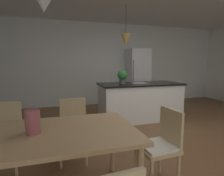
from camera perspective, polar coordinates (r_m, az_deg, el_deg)
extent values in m
cube|color=brown|center=(3.70, 15.14, -14.93)|extent=(10.00, 8.40, 0.04)
cube|color=silver|center=(6.41, -0.10, 7.36)|extent=(10.00, 0.12, 2.70)
cube|color=tan|center=(1.88, -23.64, -13.39)|extent=(1.95, 0.97, 0.04)
cylinder|color=tan|center=(2.47, 0.13, -16.74)|extent=(0.06, 0.06, 0.73)
cube|color=tan|center=(2.25, 13.64, -17.66)|extent=(0.42, 0.42, 0.04)
cube|color=white|center=(2.23, 13.67, -16.84)|extent=(0.38, 0.38, 0.03)
cube|color=tan|center=(2.26, 17.69, -11.36)|extent=(0.05, 0.38, 0.42)
cylinder|color=tan|center=(2.40, 7.39, -21.79)|extent=(0.04, 0.04, 0.41)
cylinder|color=tan|center=(2.33, 19.78, -23.23)|extent=(0.04, 0.04, 0.41)
cylinder|color=tan|center=(2.56, 14.58, -20.00)|extent=(0.04, 0.04, 0.41)
cube|color=tan|center=(2.80, -30.49, -13.33)|extent=(0.42, 0.42, 0.04)
cube|color=white|center=(2.79, -30.54, -12.66)|extent=(0.38, 0.38, 0.03)
cube|color=tan|center=(2.90, -29.79, -7.83)|extent=(0.38, 0.05, 0.42)
cylinder|color=tan|center=(2.70, -27.57, -19.19)|extent=(0.04, 0.04, 0.41)
cylinder|color=tan|center=(2.99, -25.99, -16.32)|extent=(0.04, 0.04, 0.41)
cube|color=tan|center=(2.73, -11.85, -12.98)|extent=(0.44, 0.44, 0.04)
cube|color=white|center=(2.72, -11.88, -12.29)|extent=(0.39, 0.39, 0.03)
cube|color=tan|center=(2.83, -11.94, -7.33)|extent=(0.38, 0.07, 0.42)
cylinder|color=tan|center=(2.66, -7.89, -18.69)|extent=(0.04, 0.04, 0.41)
cylinder|color=tan|center=(2.67, -15.61, -18.84)|extent=(0.04, 0.04, 0.41)
cylinder|color=tan|center=(2.97, -8.29, -15.80)|extent=(0.04, 0.04, 0.41)
cylinder|color=tan|center=(2.98, -15.10, -15.94)|extent=(0.04, 0.04, 0.41)
cube|color=white|center=(4.63, 8.60, -4.19)|extent=(1.94, 0.82, 0.88)
cube|color=black|center=(4.56, 8.71, 1.23)|extent=(2.00, 0.88, 0.04)
cube|color=gray|center=(4.54, 8.16, 1.53)|extent=(0.36, 0.30, 0.01)
cube|color=silver|center=(6.34, 7.93, 3.47)|extent=(0.69, 0.64, 1.86)
cylinder|color=#4C4C4C|center=(5.90, 6.61, 3.19)|extent=(0.02, 0.02, 1.11)
cylinder|color=black|center=(4.49, 4.33, 20.38)|extent=(0.01, 0.01, 0.65)
cone|color=olive|center=(4.41, 4.27, 14.48)|extent=(0.22, 0.22, 0.28)
cylinder|color=#4C4C51|center=(4.37, 3.24, 2.01)|extent=(0.15, 0.15, 0.11)
sphere|color=#2D6B33|center=(4.36, 3.25, 4.03)|extent=(0.24, 0.24, 0.24)
cylinder|color=#994C51|center=(1.84, -23.28, -9.54)|extent=(0.13, 0.13, 0.22)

